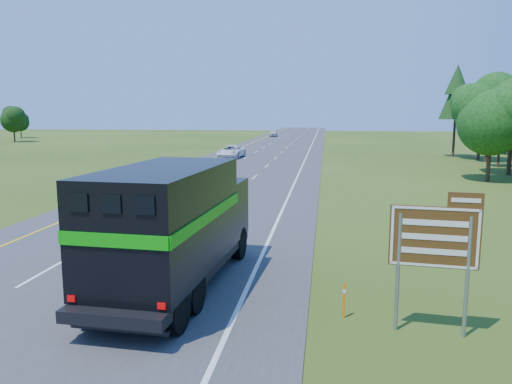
{
  "coord_description": "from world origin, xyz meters",
  "views": [
    {
      "loc": [
        7.89,
        -4.53,
        5.59
      ],
      "look_at": [
        4.41,
        20.34,
        1.57
      ],
      "focal_mm": 35.0,
      "sensor_mm": 36.0,
      "label": 1
    }
  ],
  "objects_px": {
    "horse_truck": "(174,223)",
    "white_suv": "(231,152)",
    "exit_sign": "(436,243)",
    "far_car": "(273,134)"
  },
  "relations": [
    {
      "from": "exit_sign",
      "to": "far_car",
      "type": "bearing_deg",
      "value": 104.58
    },
    {
      "from": "white_suv",
      "to": "far_car",
      "type": "height_order",
      "value": "white_suv"
    },
    {
      "from": "white_suv",
      "to": "far_car",
      "type": "xyz_separation_m",
      "value": [
        -0.5,
        54.18,
        -0.07
      ]
    },
    {
      "from": "horse_truck",
      "to": "far_car",
      "type": "height_order",
      "value": "horse_truck"
    },
    {
      "from": "white_suv",
      "to": "exit_sign",
      "type": "bearing_deg",
      "value": -69.65
    },
    {
      "from": "far_car",
      "to": "exit_sign",
      "type": "relative_size",
      "value": 1.12
    },
    {
      "from": "horse_truck",
      "to": "white_suv",
      "type": "height_order",
      "value": "horse_truck"
    },
    {
      "from": "horse_truck",
      "to": "far_car",
      "type": "relative_size",
      "value": 2.2
    },
    {
      "from": "far_car",
      "to": "exit_sign",
      "type": "distance_m",
      "value": 102.92
    },
    {
      "from": "horse_truck",
      "to": "exit_sign",
      "type": "relative_size",
      "value": 2.47
    }
  ]
}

